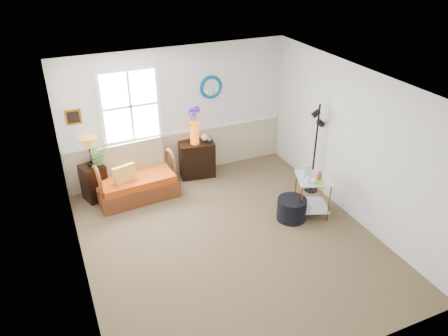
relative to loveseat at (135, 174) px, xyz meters
name	(u,v)px	position (x,y,z in m)	size (l,w,h in m)	color
floor	(230,241)	(1.05, -1.95, -0.48)	(4.50, 5.00, 0.01)	brown
ceiling	(231,86)	(1.05, -1.95, 2.12)	(4.50, 5.00, 0.01)	white
walls	(231,171)	(1.05, -1.95, 0.82)	(4.51, 5.01, 2.60)	silver
wainscot	(180,153)	(1.05, 0.53, -0.03)	(4.46, 0.02, 0.90)	tan
chair_rail	(179,132)	(1.05, 0.52, 0.44)	(4.46, 0.04, 0.06)	white
window	(130,106)	(0.15, 0.52, 1.12)	(1.14, 0.06, 1.44)	white
picture	(73,117)	(-0.87, 0.53, 1.07)	(0.28, 0.03, 0.28)	orange
mirror	(211,87)	(1.75, 0.53, 1.27)	(0.47, 0.47, 0.07)	#0C5D9F
loveseat	(135,174)	(0.00, 0.00, 0.00)	(1.46, 0.83, 0.95)	#572910
throw_pillow	(125,177)	(-0.20, -0.10, 0.05)	(0.42, 0.11, 0.42)	orange
lamp_stand	(94,182)	(-0.73, 0.23, -0.13)	(0.39, 0.39, 0.69)	black
table_lamp	(90,151)	(-0.71, 0.25, 0.49)	(0.31, 0.31, 0.56)	#BF691A
potted_plant	(99,156)	(-0.58, 0.26, 0.36)	(0.35, 0.39, 0.30)	#4D813F
cabinet	(197,159)	(1.33, 0.31, -0.11)	(0.69, 0.44, 0.74)	black
flower_vase	(194,126)	(1.29, 0.29, 0.63)	(0.22, 0.22, 0.75)	#EE5C13
side_table	(312,196)	(2.68, -1.80, -0.11)	(0.57, 0.57, 0.73)	#B36F20
tabletop_items	(313,173)	(2.64, -1.82, 0.36)	(0.38, 0.38, 0.23)	silver
floor_lamp	(315,149)	(3.13, -1.14, 0.41)	(0.25, 0.25, 1.76)	black
ottoman	(292,209)	(2.28, -1.80, -0.28)	(0.51, 0.51, 0.39)	black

